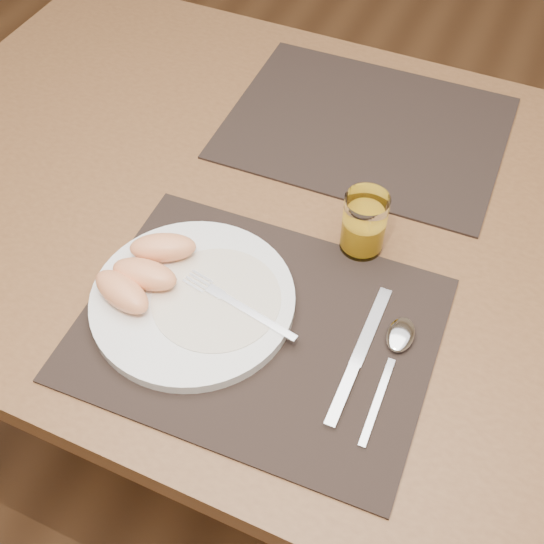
{
  "coord_description": "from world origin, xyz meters",
  "views": [
    {
      "loc": [
        0.24,
        -0.67,
        1.48
      ],
      "look_at": [
        0.01,
        -0.14,
        0.77
      ],
      "focal_mm": 45.0,
      "sensor_mm": 36.0,
      "label": 1
    }
  ],
  "objects_px": {
    "plate": "(193,300)",
    "fork": "(230,301)",
    "juice_glass": "(364,226)",
    "placemat_far": "(366,127)",
    "knife": "(355,365)",
    "placemat_near": "(258,328)",
    "table": "(303,248)",
    "spoon": "(397,344)"
  },
  "relations": [
    {
      "from": "plate",
      "to": "juice_glass",
      "type": "bearing_deg",
      "value": 48.18
    },
    {
      "from": "juice_glass",
      "to": "plate",
      "type": "bearing_deg",
      "value": -131.82
    },
    {
      "from": "knife",
      "to": "table",
      "type": "bearing_deg",
      "value": 125.3
    },
    {
      "from": "table",
      "to": "knife",
      "type": "distance_m",
      "value": 0.29
    },
    {
      "from": "placemat_far",
      "to": "plate",
      "type": "xyz_separation_m",
      "value": [
        -0.09,
        -0.44,
        0.01
      ]
    },
    {
      "from": "knife",
      "to": "fork",
      "type": "bearing_deg",
      "value": 174.83
    },
    {
      "from": "table",
      "to": "knife",
      "type": "relative_size",
      "value": 6.36
    },
    {
      "from": "placemat_near",
      "to": "knife",
      "type": "height_order",
      "value": "knife"
    },
    {
      "from": "plate",
      "to": "knife",
      "type": "xyz_separation_m",
      "value": [
        0.23,
        -0.0,
        -0.01
      ]
    },
    {
      "from": "fork",
      "to": "juice_glass",
      "type": "xyz_separation_m",
      "value": [
        0.12,
        0.18,
        0.02
      ]
    },
    {
      "from": "knife",
      "to": "spoon",
      "type": "xyz_separation_m",
      "value": [
        0.04,
        0.05,
        0.0
      ]
    },
    {
      "from": "plate",
      "to": "juice_glass",
      "type": "height_order",
      "value": "juice_glass"
    },
    {
      "from": "table",
      "to": "fork",
      "type": "relative_size",
      "value": 8.03
    },
    {
      "from": "placemat_near",
      "to": "fork",
      "type": "relative_size",
      "value": 2.58
    },
    {
      "from": "juice_glass",
      "to": "placemat_near",
      "type": "bearing_deg",
      "value": -111.63
    },
    {
      "from": "table",
      "to": "knife",
      "type": "bearing_deg",
      "value": -54.7
    },
    {
      "from": "placemat_far",
      "to": "plate",
      "type": "height_order",
      "value": "plate"
    },
    {
      "from": "placemat_near",
      "to": "juice_glass",
      "type": "bearing_deg",
      "value": 68.37
    },
    {
      "from": "table",
      "to": "placemat_far",
      "type": "distance_m",
      "value": 0.24
    },
    {
      "from": "placemat_near",
      "to": "plate",
      "type": "xyz_separation_m",
      "value": [
        -0.09,
        -0.0,
        0.01
      ]
    },
    {
      "from": "table",
      "to": "juice_glass",
      "type": "height_order",
      "value": "juice_glass"
    },
    {
      "from": "placemat_near",
      "to": "plate",
      "type": "bearing_deg",
      "value": -179.77
    },
    {
      "from": "placemat_far",
      "to": "spoon",
      "type": "xyz_separation_m",
      "value": [
        0.18,
        -0.39,
        0.01
      ]
    },
    {
      "from": "spoon",
      "to": "juice_glass",
      "type": "distance_m",
      "value": 0.18
    },
    {
      "from": "table",
      "to": "plate",
      "type": "bearing_deg",
      "value": -107.5
    },
    {
      "from": "placemat_far",
      "to": "fork",
      "type": "xyz_separation_m",
      "value": [
        -0.04,
        -0.43,
        0.02
      ]
    },
    {
      "from": "placemat_near",
      "to": "placemat_far",
      "type": "relative_size",
      "value": 1.0
    },
    {
      "from": "juice_glass",
      "to": "knife",
      "type": "bearing_deg",
      "value": -72.75
    },
    {
      "from": "juice_glass",
      "to": "placemat_far",
      "type": "bearing_deg",
      "value": 107.62
    },
    {
      "from": "knife",
      "to": "juice_glass",
      "type": "height_order",
      "value": "juice_glass"
    },
    {
      "from": "placemat_far",
      "to": "knife",
      "type": "xyz_separation_m",
      "value": [
        0.14,
        -0.44,
        0.0
      ]
    },
    {
      "from": "knife",
      "to": "spoon",
      "type": "height_order",
      "value": "spoon"
    },
    {
      "from": "placemat_far",
      "to": "spoon",
      "type": "height_order",
      "value": "spoon"
    },
    {
      "from": "table",
      "to": "fork",
      "type": "xyz_separation_m",
      "value": [
        -0.02,
        -0.21,
        0.11
      ]
    },
    {
      "from": "plate",
      "to": "fork",
      "type": "bearing_deg",
      "value": 14.7
    },
    {
      "from": "fork",
      "to": "knife",
      "type": "xyz_separation_m",
      "value": [
        0.18,
        -0.02,
        -0.02
      ]
    },
    {
      "from": "plate",
      "to": "spoon",
      "type": "relative_size",
      "value": 1.41
    },
    {
      "from": "placemat_far",
      "to": "knife",
      "type": "bearing_deg",
      "value": -72.54
    },
    {
      "from": "placemat_near",
      "to": "plate",
      "type": "distance_m",
      "value": 0.09
    },
    {
      "from": "table",
      "to": "placemat_near",
      "type": "xyz_separation_m",
      "value": [
        0.02,
        -0.22,
        0.09
      ]
    },
    {
      "from": "placemat_far",
      "to": "spoon",
      "type": "distance_m",
      "value": 0.43
    },
    {
      "from": "table",
      "to": "juice_glass",
      "type": "distance_m",
      "value": 0.17
    }
  ]
}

